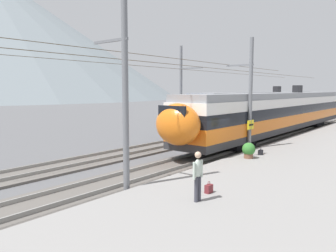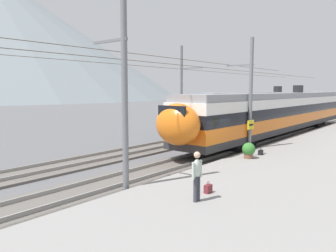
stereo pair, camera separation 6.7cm
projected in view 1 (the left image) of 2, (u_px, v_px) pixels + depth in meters
ground_plane at (208, 163)px, 18.62m from camera, size 400.00×400.00×0.00m
platform_slab at (299, 174)px, 15.42m from camera, size 120.00×8.00×0.39m
track_near at (196, 160)px, 19.10m from camera, size 120.00×3.00×0.28m
track_far at (139, 150)px, 21.99m from camera, size 120.00×3.00×0.28m
train_near_platform at (278, 112)px, 28.56m from camera, size 30.24×2.94×4.27m
train_far_track at (261, 107)px, 36.88m from camera, size 27.87×2.99×4.27m
catenary_mast_west at (123, 88)px, 12.31m from camera, size 38.64×1.86×8.08m
catenary_mast_mid at (249, 94)px, 20.59m from camera, size 38.64×1.86×7.32m
catenary_mast_far_side at (182, 90)px, 28.37m from camera, size 38.64×2.33×7.85m
platform_sign at (251, 130)px, 18.45m from camera, size 0.70×0.08×2.02m
passenger_walking at (198, 174)px, 10.91m from camera, size 0.53×0.22×1.69m
handbag_beside_passenger at (209, 189)px, 11.89m from camera, size 0.32×0.18×0.43m
handbag_near_sign at (261, 152)px, 18.87m from camera, size 0.32×0.18×0.41m
potted_plant_platform_edge at (249, 150)px, 17.89m from camera, size 0.71×0.71×0.86m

